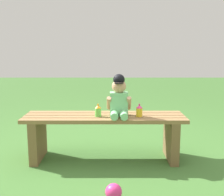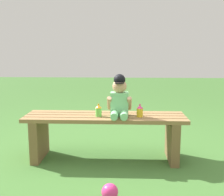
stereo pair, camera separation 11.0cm
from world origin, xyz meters
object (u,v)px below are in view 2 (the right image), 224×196
Objects in this scene: toy_ball at (110,192)px; child_figure at (119,98)px; sippy_cup_left at (99,110)px; sippy_cup_right at (140,111)px; park_bench at (105,130)px.

child_figure is at bearing 85.81° from toy_ball.
sippy_cup_left is 0.39m from sippy_cup_right.
park_bench is 0.82m from toy_ball.
sippy_cup_left is at bearing -140.58° from park_bench.
child_figure is 3.26× the size of sippy_cup_right.
sippy_cup_left is (-0.20, -0.02, -0.12)m from child_figure.
sippy_cup_left is 0.86m from toy_ball.
sippy_cup_left is at bearing 101.27° from toy_ball.
sippy_cup_left is 1.00× the size of sippy_cup_right.
child_figure is 3.26× the size of sippy_cup_left.
child_figure is 3.28× the size of toy_ball.
sippy_cup_left is 1.00× the size of toy_ball.
park_bench is at bearing 171.77° from sippy_cup_right.
sippy_cup_right is (0.39, 0.00, 0.00)m from sippy_cup_left.
toy_ball is (0.09, -0.77, -0.24)m from park_bench.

